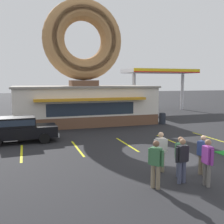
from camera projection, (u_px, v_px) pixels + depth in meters
ground_plane at (199, 168)px, 11.52m from camera, size 160.00×160.00×0.00m
donut_shop_building at (84, 82)px, 23.56m from camera, size 12.30×6.75×10.96m
car_black at (19, 129)px, 16.18m from camera, size 4.62×2.11×1.60m
pedestrian_blue_sweater_man at (203, 153)px, 10.54m from camera, size 0.33×0.58×1.63m
pedestrian_hooded_kid at (161, 150)px, 10.87m from camera, size 0.59×0.29×1.70m
pedestrian_leather_jacket_man at (156, 162)px, 9.20m from camera, size 0.42×0.50×1.74m
pedestrian_clipboard_woman at (182, 159)px, 9.68m from camera, size 0.59×0.28×1.69m
pedestrian_beanie_man at (180, 155)px, 10.37m from camera, size 0.57×0.35×1.61m
pedestrian_crossing_woman at (207, 160)px, 9.41m from camera, size 0.26×0.60×1.73m
trash_bin at (162, 118)px, 23.24m from camera, size 0.57×0.57×0.97m
gas_station_canopy at (159, 73)px, 33.53m from camera, size 9.00×4.46×5.30m
parking_stripe_far_left at (22, 153)px, 13.89m from camera, size 0.12×3.60×0.01m
parking_stripe_left at (77, 148)px, 14.83m from camera, size 0.12×3.60×0.01m
parking_stripe_mid_left at (127, 144)px, 15.77m from camera, size 0.12×3.60×0.01m
parking_stripe_centre at (170, 141)px, 16.72m from camera, size 0.12×3.60×0.01m
parking_stripe_mid_right at (209, 138)px, 17.66m from camera, size 0.12×3.60×0.01m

